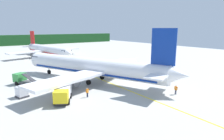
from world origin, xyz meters
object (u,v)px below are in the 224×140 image
Objects in this scene: service_truck_fuel at (63,92)px; cargo_container_mid at (22,92)px; crew_loader_left at (87,92)px; airliner_mid_apron at (47,50)px; service_truck_baggage at (23,79)px; airliner_foreground at (92,67)px; crew_loader_right at (49,85)px; crew_marshaller at (176,89)px.

service_truck_fuel reaches higher than cargo_container_mid.
airliner_mid_apron is at bearing 79.93° from crew_loader_left.
cargo_container_mid is (-1.78, -8.26, -0.22)m from service_truck_baggage.
airliner_foreground is 22.50× the size of crew_loader_right.
crew_loader_right is (-4.33, 7.73, 0.03)m from crew_loader_left.
service_truck_fuel is 3.84× the size of crew_loader_left.
cargo_container_mid reaches higher than crew_loader_left.
service_truck_fuel is (-13.46, -52.32, -1.61)m from airliner_mid_apron.
airliner_foreground reaches higher than airliner_mid_apron.
airliner_mid_apron is (3.64, 44.78, -0.36)m from airliner_foreground.
cargo_container_mid is at bearing -173.06° from airliner_foreground.
airliner_mid_apron is 21.52× the size of crew_marshaller.
cargo_container_mid is at bearing -168.24° from crew_loader_right.
airliner_mid_apron is 21.20× the size of crew_loader_right.
crew_loader_right is (-18.25, 15.70, 0.02)m from crew_marshaller.
crew_marshaller is at bearing -40.72° from crew_loader_right.
crew_marshaller is at bearing -32.17° from cargo_container_mid.
crew_loader_left is at bearing -63.02° from service_truck_baggage.
airliner_foreground is 15.51m from cargo_container_mid.
airliner_foreground is 22.84× the size of crew_marshaller.
crew_marshaller is at bearing -29.83° from crew_loader_left.
service_truck_baggage reaches higher than crew_marshaller.
crew_loader_right is at bearing -65.61° from service_truck_baggage.
airliner_foreground reaches higher than cargo_container_mid.
cargo_container_mid is 1.28× the size of crew_marshaller.
crew_loader_right is (3.27, -7.20, -0.15)m from service_truck_baggage.
crew_loader_right is at bearing 119.29° from crew_loader_left.
crew_marshaller is (4.44, -61.28, -2.01)m from airliner_mid_apron.
airliner_foreground is at bearing -25.50° from service_truck_baggage.
service_truck_baggage is 3.43× the size of crew_marshaller.
airliner_foreground is 10.46m from crew_loader_right.
cargo_container_mid is (-15.21, -1.85, -2.42)m from airliner_foreground.
airliner_mid_apron reaches higher than cargo_container_mid.
service_truck_fuel is 1.11× the size of service_truck_baggage.
airliner_foreground is 5.99× the size of service_truck_fuel.
service_truck_baggage is 31.43m from crew_marshaller.
service_truck_baggage is 8.45m from cargo_container_mid.
airliner_foreground is 15.04m from service_truck_baggage.
crew_marshaller is 1.01× the size of crew_loader_left.
cargo_container_mid is 1.26× the size of crew_loader_right.
crew_marshaller is (21.51, -22.91, -0.17)m from service_truck_baggage.
crew_loader_left is 0.98× the size of crew_loader_right.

